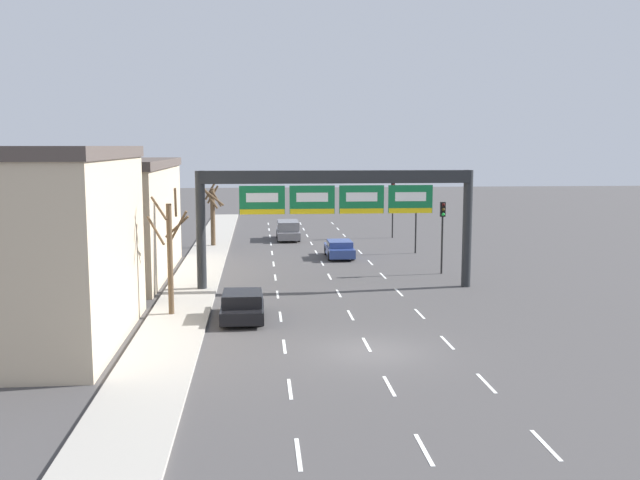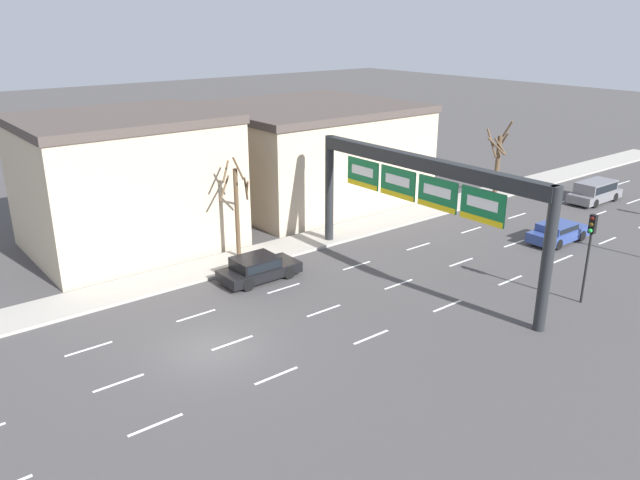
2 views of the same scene
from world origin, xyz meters
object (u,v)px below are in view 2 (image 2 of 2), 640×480
Objects in this scene: sign_gantry at (421,185)px; car_black at (258,267)px; tree_bare_closest at (237,206)px; traffic_light_mid_block at (590,241)px; car_blue at (558,231)px; tree_bare_second at (498,157)px; suv_grey at (595,190)px.

sign_gantry is 3.59× the size of car_black.
tree_bare_closest is (-8.36, -5.87, -1.98)m from sign_gantry.
traffic_light_mid_block is at bearing 32.93° from tree_bare_closest.
traffic_light_mid_block is (5.62, -6.93, 2.52)m from car_blue.
sign_gantry reaches higher than tree_bare_second.
suv_grey is at bearing 76.38° from tree_bare_closest.
car_black is (-5.05, -6.72, -4.43)m from sign_gantry.
car_black reaches higher than car_blue.
tree_bare_second reaches higher than car_blue.
car_blue is 0.91× the size of suv_grey.
sign_gantry is 2.74× the size of tree_bare_second.
traffic_light_mid_block reaches higher than suv_grey.
tree_bare_closest is (-6.55, -27.05, 2.26)m from suv_grey.
tree_bare_second reaches higher than suv_grey.
car_black is at bearing -14.49° from tree_bare_closest.
tree_bare_closest is 23.07m from tree_bare_second.
suv_grey is 1.05× the size of traffic_light_mid_block.
car_blue is 10.64m from suv_grey.
car_black is at bearing -96.63° from suv_grey.
tree_bare_closest reaches higher than car_blue.
sign_gantry is 9.50m from car_black.
traffic_light_mid_block is at bearing -41.27° from tree_bare_second.
car_blue is (1.44, 11.05, -4.46)m from sign_gantry.
traffic_light_mid_block is (12.11, 10.84, 2.49)m from car_black.
suv_grey is at bearing 117.44° from traffic_light_mid_block.
suv_grey is (-3.24, 10.14, 0.22)m from car_blue.
tree_bare_second is at bearing 114.51° from sign_gantry.
tree_bare_second reaches higher than car_black.
traffic_light_mid_block reaches higher than car_black.
car_blue is 0.77× the size of tree_bare_second.
traffic_light_mid_block is 0.76× the size of tree_bare_closest.
sign_gantry is at bearing -65.49° from tree_bare_second.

